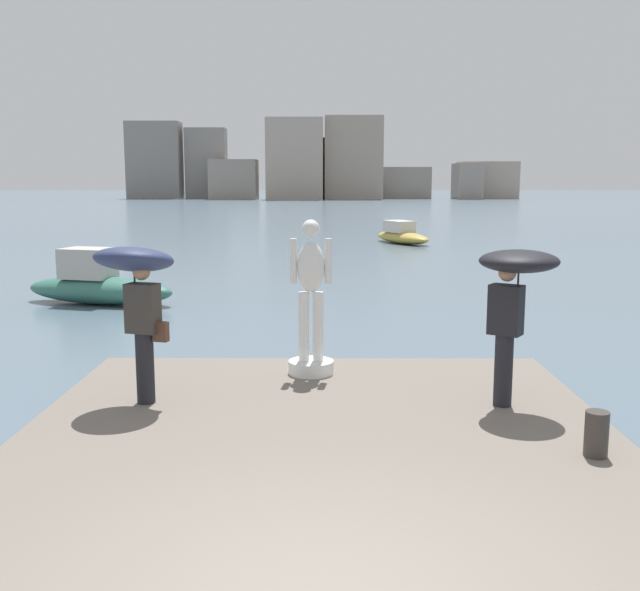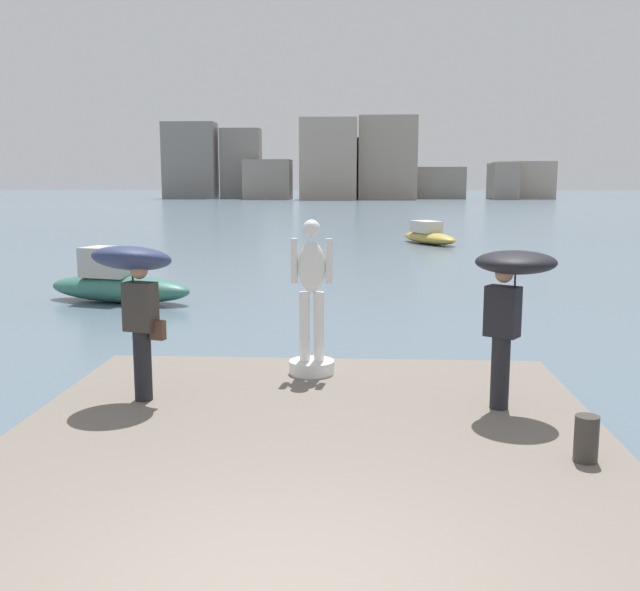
{
  "view_description": "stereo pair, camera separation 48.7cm",
  "coord_description": "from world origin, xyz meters",
  "px_view_note": "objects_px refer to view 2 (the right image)",
  "views": [
    {
      "loc": [
        0.06,
        -4.27,
        3.1
      ],
      "look_at": [
        0.0,
        5.45,
        1.55
      ],
      "focal_mm": 40.5,
      "sensor_mm": 36.0,
      "label": 1
    },
    {
      "loc": [
        0.55,
        -4.25,
        3.1
      ],
      "look_at": [
        0.0,
        5.45,
        1.55
      ],
      "focal_mm": 40.5,
      "sensor_mm": 36.0,
      "label": 2
    }
  ],
  "objects_px": {
    "mooring_bollard": "(586,439)",
    "boat_far": "(429,236)",
    "statue_white_figure": "(312,312)",
    "boat_mid": "(117,283)",
    "onlooker_right": "(511,285)",
    "onlooker_left": "(135,279)"
  },
  "relations": [
    {
      "from": "onlooker_left",
      "to": "mooring_bollard",
      "type": "bearing_deg",
      "value": -19.62
    },
    {
      "from": "mooring_bollard",
      "to": "boat_mid",
      "type": "bearing_deg",
      "value": 126.93
    },
    {
      "from": "statue_white_figure",
      "to": "boat_far",
      "type": "xyz_separation_m",
      "value": [
        4.05,
        26.18,
        -0.88
      ]
    },
    {
      "from": "onlooker_right",
      "to": "boat_far",
      "type": "xyz_separation_m",
      "value": [
        1.62,
        27.66,
        -1.49
      ]
    },
    {
      "from": "mooring_bollard",
      "to": "statue_white_figure",
      "type": "bearing_deg",
      "value": 132.98
    },
    {
      "from": "boat_mid",
      "to": "boat_far",
      "type": "bearing_deg",
      "value": 61.87
    },
    {
      "from": "onlooker_left",
      "to": "boat_far",
      "type": "xyz_separation_m",
      "value": [
        6.13,
        27.51,
        -1.51
      ]
    },
    {
      "from": "mooring_bollard",
      "to": "onlooker_right",
      "type": "bearing_deg",
      "value": 105.43
    },
    {
      "from": "onlooker_right",
      "to": "mooring_bollard",
      "type": "xyz_separation_m",
      "value": [
        0.44,
        -1.61,
        -1.27
      ]
    },
    {
      "from": "onlooker_right",
      "to": "boat_far",
      "type": "distance_m",
      "value": 27.75
    },
    {
      "from": "mooring_bollard",
      "to": "boat_mid",
      "type": "xyz_separation_m",
      "value": [
        -8.46,
        11.25,
        -0.14
      ]
    },
    {
      "from": "statue_white_figure",
      "to": "boat_mid",
      "type": "height_order",
      "value": "statue_white_figure"
    },
    {
      "from": "mooring_bollard",
      "to": "boat_far",
      "type": "height_order",
      "value": "boat_far"
    },
    {
      "from": "boat_far",
      "to": "onlooker_right",
      "type": "bearing_deg",
      "value": -93.35
    },
    {
      "from": "statue_white_figure",
      "to": "mooring_bollard",
      "type": "distance_m",
      "value": 4.27
    },
    {
      "from": "boat_mid",
      "to": "boat_far",
      "type": "height_order",
      "value": "boat_mid"
    },
    {
      "from": "onlooker_right",
      "to": "boat_far",
      "type": "relative_size",
      "value": 0.42
    },
    {
      "from": "statue_white_figure",
      "to": "boat_mid",
      "type": "bearing_deg",
      "value": 124.36
    },
    {
      "from": "onlooker_right",
      "to": "boat_mid",
      "type": "relative_size",
      "value": 0.45
    },
    {
      "from": "onlooker_left",
      "to": "boat_mid",
      "type": "xyz_separation_m",
      "value": [
        -3.51,
        9.49,
        -1.43
      ]
    },
    {
      "from": "statue_white_figure",
      "to": "mooring_bollard",
      "type": "height_order",
      "value": "statue_white_figure"
    },
    {
      "from": "onlooker_left",
      "to": "mooring_bollard",
      "type": "xyz_separation_m",
      "value": [
        4.95,
        -1.77,
        -1.29
      ]
    }
  ]
}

